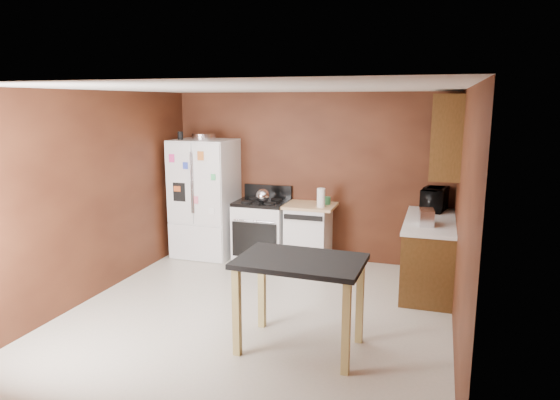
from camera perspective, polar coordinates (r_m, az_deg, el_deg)
The scene contains 18 objects.
floor at distance 5.80m, azimuth -2.59°, elevation -12.87°, with size 4.50×4.50×0.00m, color beige.
ceiling at distance 5.30m, azimuth -2.84°, elevation 12.64°, with size 4.50×4.50×0.00m, color white.
wall_back at distance 7.53m, azimuth 3.32°, elevation 2.67°, with size 4.20×4.20×0.00m, color #562916.
wall_front at distance 3.47m, azimuth -15.98°, elevation -8.01°, with size 4.20×4.20×0.00m, color #562916.
wall_left at distance 6.45m, azimuth -20.47°, elevation 0.53°, with size 4.50×4.50×0.00m, color #562916.
wall_right at distance 5.09m, azimuth 20.06°, elevation -2.17°, with size 4.50×4.50×0.00m, color #562916.
roasting_pan at distance 7.66m, azimuth -8.72°, elevation 7.18°, with size 0.35×0.35×0.09m, color silver.
pen_cup at distance 7.68m, azimuth -11.31°, elevation 7.22°, with size 0.08×0.08×0.12m, color black.
kettle at distance 7.32m, azimuth -1.99°, elevation 0.47°, with size 0.20×0.20×0.20m, color silver.
paper_towel at distance 7.08m, azimuth 4.71°, elevation 0.26°, with size 0.12×0.12×0.27m, color white.
green_canister at distance 7.30m, azimuth 5.41°, elevation -0.06°, with size 0.10×0.10×0.11m, color #389358.
toaster at distance 6.25m, azimuth 16.40°, elevation -1.91°, with size 0.16×0.27×0.20m, color silver.
microwave at distance 7.13m, azimuth 17.26°, elevation 0.01°, with size 0.52×0.35×0.29m, color black.
refrigerator at distance 7.77m, azimuth -8.57°, elevation 0.21°, with size 0.90×0.80×1.80m.
gas_range at distance 7.57m, azimuth -2.07°, elevation -3.37°, with size 0.76×0.68×1.10m.
dishwasher at distance 7.39m, azimuth 3.26°, elevation -3.82°, with size 0.78×0.63×0.89m.
right_cabinets at distance 6.60m, azimuth 17.18°, elevation -2.07°, with size 0.63×1.58×2.45m.
island at distance 4.78m, azimuth 2.33°, elevation -8.37°, with size 1.21×0.82×0.91m.
Camera 1 is at (1.87, -4.96, 2.37)m, focal length 32.00 mm.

